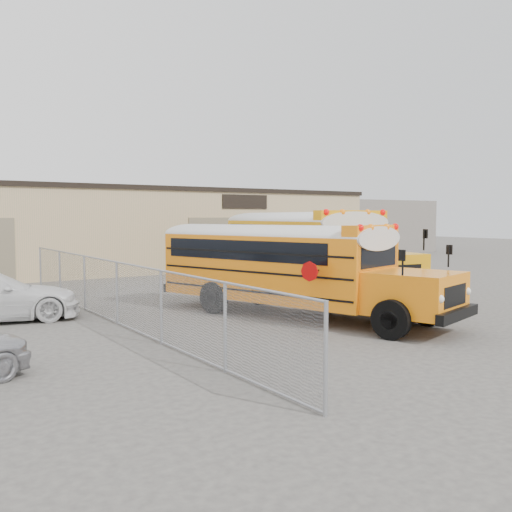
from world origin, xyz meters
TOP-DOWN VIEW (x-y plane):
  - ground at (0.00, 0.00)m, footprint 120.00×120.00m
  - warehouse at (-0.00, 19.99)m, footprint 30.20×10.20m
  - chainlink_fence at (-6.00, 3.00)m, footprint 0.07×18.07m
  - distant_building_right at (24.00, 24.00)m, footprint 10.00×8.00m
  - school_bus_left at (-2.81, 7.18)m, footprint 5.08×10.07m
  - school_bus_right at (4.01, 12.43)m, footprint 4.56×11.65m
  - tarp_bundle at (1.15, -1.22)m, footprint 1.10×1.05m

SIDE VIEW (x-z plane):
  - ground at x=0.00m, z-range 0.00..0.00m
  - tarp_bundle at x=1.15m, z-range 0.02..1.34m
  - chainlink_fence at x=-6.00m, z-range 0.00..1.80m
  - school_bus_left at x=-2.81m, z-range 0.23..3.10m
  - school_bus_right at x=4.01m, z-range 0.26..3.58m
  - distant_building_right at x=24.00m, z-range 0.00..4.40m
  - warehouse at x=0.00m, z-range 0.04..4.71m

